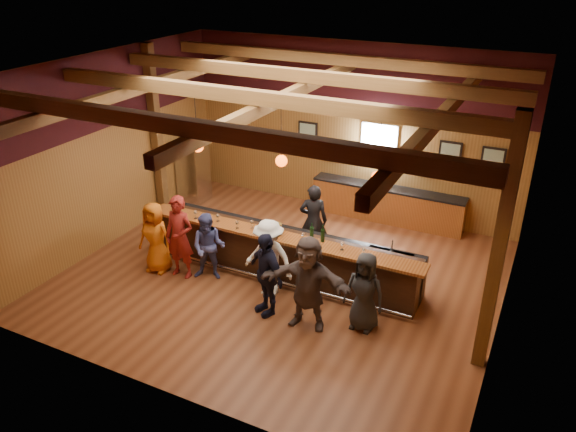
{
  "coord_description": "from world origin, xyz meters",
  "views": [
    {
      "loc": [
        4.79,
        -9.4,
        6.56
      ],
      "look_at": [
        0.0,
        0.3,
        1.35
      ],
      "focal_mm": 35.0,
      "sensor_mm": 36.0,
      "label": 1
    }
  ],
  "objects": [
    {
      "name": "pendant_lights",
      "position": [
        0.0,
        0.0,
        2.71
      ],
      "size": [
        4.24,
        0.24,
        1.37
      ],
      "color": "black",
      "rests_on": "room"
    },
    {
      "name": "customer_brown",
      "position": [
        1.21,
        -1.33,
        0.94
      ],
      "size": [
        1.79,
        0.74,
        1.88
      ],
      "primitive_type": "imported",
      "rotation": [
        0.0,
        0.0,
        0.11
      ],
      "color": "#534542",
      "rests_on": "ground"
    },
    {
      "name": "back_bar_cabinet",
      "position": [
        1.2,
        3.72,
        0.48
      ],
      "size": [
        4.0,
        0.52,
        0.95
      ],
      "color": "brown",
      "rests_on": "ground"
    },
    {
      "name": "bottle_a",
      "position": [
        0.7,
        -0.02,
        1.25
      ],
      "size": [
        0.08,
        0.08,
        0.37
      ],
      "color": "black",
      "rests_on": "bar_counter"
    },
    {
      "name": "glass_g",
      "position": [
        1.43,
        -0.17,
        1.24
      ],
      "size": [
        0.08,
        0.08,
        0.19
      ],
      "color": "silver",
      "rests_on": "bar_counter"
    },
    {
      "name": "glass_d",
      "position": [
        -0.93,
        -0.28,
        1.24
      ],
      "size": [
        0.08,
        0.08,
        0.18
      ],
      "color": "silver",
      "rests_on": "bar_counter"
    },
    {
      "name": "customer_navy",
      "position": [
        0.32,
        -1.3,
        0.87
      ],
      "size": [
        1.1,
        0.87,
        1.74
      ],
      "primitive_type": "imported",
      "rotation": [
        0.0,
        0.0,
        -0.51
      ],
      "color": "black",
      "rests_on": "ground"
    },
    {
      "name": "glass_c",
      "position": [
        -1.48,
        -0.17,
        1.24
      ],
      "size": [
        0.08,
        0.08,
        0.18
      ],
      "color": "silver",
      "rests_on": "bar_counter"
    },
    {
      "name": "bar_counter",
      "position": [
        0.02,
        0.15,
        0.52
      ],
      "size": [
        6.3,
        1.07,
        1.11
      ],
      "color": "black",
      "rests_on": "ground"
    },
    {
      "name": "customer_denim",
      "position": [
        -1.39,
        -0.73,
        0.76
      ],
      "size": [
        0.88,
        0.78,
        1.52
      ],
      "primitive_type": "imported",
      "rotation": [
        0.0,
        0.0,
        0.32
      ],
      "color": "#454C8A",
      "rests_on": "ground"
    },
    {
      "name": "framed_pictures",
      "position": [
        1.67,
        3.94,
        2.1
      ],
      "size": [
        5.35,
        0.05,
        0.45
      ],
      "color": "black",
      "rests_on": "room"
    },
    {
      "name": "window",
      "position": [
        0.8,
        3.95,
        2.05
      ],
      "size": [
        0.95,
        0.09,
        0.95
      ],
      "color": "silver",
      "rests_on": "room"
    },
    {
      "name": "glass_h",
      "position": [
        1.89,
        -0.18,
        1.23
      ],
      "size": [
        0.08,
        0.08,
        0.17
      ],
      "color": "silver",
      "rests_on": "bar_counter"
    },
    {
      "name": "ice_bucket",
      "position": [
        -0.04,
        -0.17,
        1.24
      ],
      "size": [
        0.23,
        0.23,
        0.26
      ],
      "primitive_type": "cylinder",
      "color": "brown",
      "rests_on": "bar_counter"
    },
    {
      "name": "glass_e",
      "position": [
        -0.64,
        -0.14,
        1.25
      ],
      "size": [
        0.09,
        0.09,
        0.2
      ],
      "color": "silver",
      "rests_on": "bar_counter"
    },
    {
      "name": "customer_white",
      "position": [
        0.07,
        -0.72,
        0.85
      ],
      "size": [
        1.14,
        0.71,
        1.7
      ],
      "primitive_type": "imported",
      "rotation": [
        0.0,
        0.0,
        -0.07
      ],
      "color": "white",
      "rests_on": "ground"
    },
    {
      "name": "stainless_fridge",
      "position": [
        -4.1,
        2.6,
        0.9
      ],
      "size": [
        0.7,
        0.7,
        1.8
      ],
      "primitive_type": "cube",
      "color": "silver",
      "rests_on": "ground"
    },
    {
      "name": "customer_redvest",
      "position": [
        -2.0,
        -0.89,
        0.93
      ],
      "size": [
        0.69,
        0.47,
        1.87
      ],
      "primitive_type": "imported",
      "rotation": [
        0.0,
        0.0,
        0.03
      ],
      "color": "maroon",
      "rests_on": "ground"
    },
    {
      "name": "bottle_b",
      "position": [
        0.94,
        -0.02,
        1.25
      ],
      "size": [
        0.08,
        0.08,
        0.37
      ],
      "color": "black",
      "rests_on": "bar_counter"
    },
    {
      "name": "wine_shelves",
      "position": [
        0.8,
        3.88,
        1.62
      ],
      "size": [
        3.0,
        0.18,
        0.3
      ],
      "color": "brown",
      "rests_on": "room"
    },
    {
      "name": "glass_f",
      "position": [
        0.56,
        -0.14,
        1.23
      ],
      "size": [
        0.08,
        0.08,
        0.17
      ],
      "color": "silver",
      "rests_on": "bar_counter"
    },
    {
      "name": "glass_a",
      "position": [
        -2.7,
        -0.19,
        1.23
      ],
      "size": [
        0.07,
        0.07,
        0.16
      ],
      "color": "silver",
      "rests_on": "bar_counter"
    },
    {
      "name": "glass_b",
      "position": [
        -2.01,
        -0.26,
        1.25
      ],
      "size": [
        0.08,
        0.08,
        0.19
      ],
      "color": "silver",
      "rests_on": "bar_counter"
    },
    {
      "name": "bartender",
      "position": [
        0.21,
        1.19,
        0.88
      ],
      "size": [
        0.75,
        0.62,
        1.77
      ],
      "primitive_type": "imported",
      "rotation": [
        0.0,
        0.0,
        3.49
      ],
      "color": "black",
      "rests_on": "ground"
    },
    {
      "name": "customer_dark",
      "position": [
        2.19,
        -0.94,
        0.79
      ],
      "size": [
        0.8,
        0.55,
        1.58
      ],
      "primitive_type": "imported",
      "rotation": [
        0.0,
        0.0,
        -0.06
      ],
      "color": "black",
      "rests_on": "ground"
    },
    {
      "name": "customer_orange",
      "position": [
        -2.62,
        -0.96,
        0.81
      ],
      "size": [
        0.83,
        0.56,
        1.63
      ],
      "primitive_type": "imported",
      "rotation": [
        0.0,
        0.0,
        0.06
      ],
      "color": "#CF6313",
      "rests_on": "ground"
    },
    {
      "name": "room",
      "position": [
        0.0,
        0.06,
        3.21
      ],
      "size": [
        9.04,
        9.0,
        4.52
      ],
      "color": "brown",
      "rests_on": "ground"
    }
  ]
}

